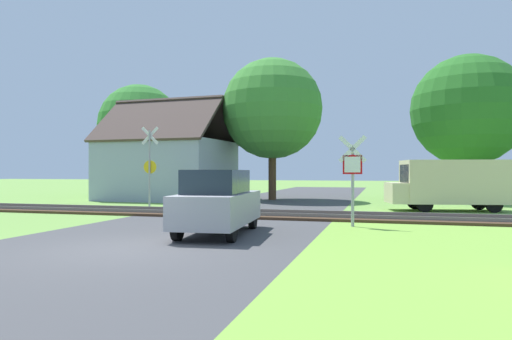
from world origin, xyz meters
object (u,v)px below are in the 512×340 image
object	(u,v)px
crossing_sign_far	(150,163)
tree_far	(468,110)
stop_sign_near	(353,173)
house	(168,167)
tree_center	(272,109)
mail_truck	(449,183)
tree_left	(139,125)
parked_car	(218,202)

from	to	relation	value
crossing_sign_far	tree_far	xyz separation A→B (m)	(15.52, 8.93, 3.11)
stop_sign_near	tree_far	distance (m)	15.54
house	tree_center	distance (m)	7.42
tree_center	mail_truck	world-z (taller)	tree_center
tree_left	mail_truck	world-z (taller)	tree_left
mail_truck	parked_car	world-z (taller)	mail_truck
mail_truck	stop_sign_near	bearing A→B (deg)	140.97
tree_far	tree_left	size ratio (longest dim) A/B	1.08
crossing_sign_far	tree_left	distance (m)	10.94
tree_far	parked_car	size ratio (longest dim) A/B	2.05
mail_truck	parked_car	distance (m)	12.17
house	tree_left	distance (m)	5.39
parked_car	mail_truck	bearing A→B (deg)	48.79
tree_center	tree_left	size ratio (longest dim) A/B	1.11
tree_center	tree_far	bearing A→B (deg)	6.55
parked_car	tree_center	bearing A→B (deg)	93.01
tree_center	house	bearing A→B (deg)	-167.19
stop_sign_near	house	distance (m)	16.45
crossing_sign_far	parked_car	bearing A→B (deg)	-56.28
house	tree_center	bearing A→B (deg)	15.57
crossing_sign_far	house	world-z (taller)	house
crossing_sign_far	mail_truck	xyz separation A→B (m)	(13.58, 1.95, -0.93)
stop_sign_near	house	xyz separation A→B (m)	(-11.97, 11.28, 0.31)
house	tree_left	xyz separation A→B (m)	(-3.58, 2.73, 2.97)
tree_far	mail_truck	world-z (taller)	tree_far
tree_left	mail_truck	xyz separation A→B (m)	(19.26, -6.97, -3.74)
tree_far	house	bearing A→B (deg)	-171.18
tree_left	parked_car	bearing A→B (deg)	-54.25
house	stop_sign_near	bearing A→B (deg)	-40.56
tree_left	tree_center	bearing A→B (deg)	-7.41
tree_far	tree_left	xyz separation A→B (m)	(-21.20, -0.01, -0.30)
stop_sign_near	tree_left	size ratio (longest dim) A/B	0.37
house	mail_truck	bearing A→B (deg)	-12.36
crossing_sign_far	tree_left	size ratio (longest dim) A/B	0.50
stop_sign_near	parked_car	xyz separation A→B (m)	(-3.47, -2.76, -0.80)
stop_sign_near	tree_far	bearing A→B (deg)	-111.61
stop_sign_near	tree_left	bearing A→B (deg)	-41.65
house	crossing_sign_far	bearing A→B (deg)	-68.46
stop_sign_near	crossing_sign_far	distance (m)	11.11
stop_sign_near	tree_left	xyz separation A→B (m)	(-15.54, 14.01, 3.28)
tree_center	tree_left	xyz separation A→B (m)	(-9.90, 1.29, -0.63)
tree_far	crossing_sign_far	bearing A→B (deg)	-150.10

